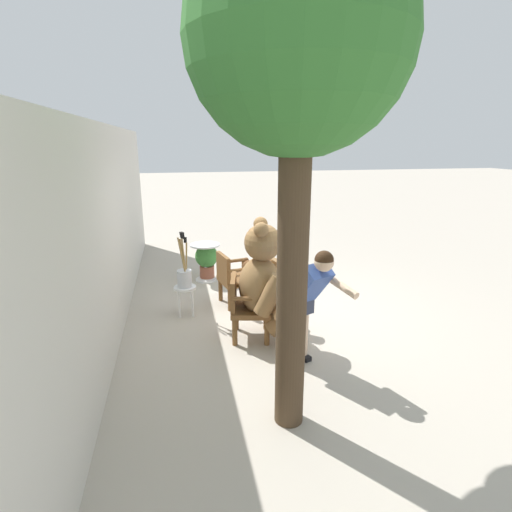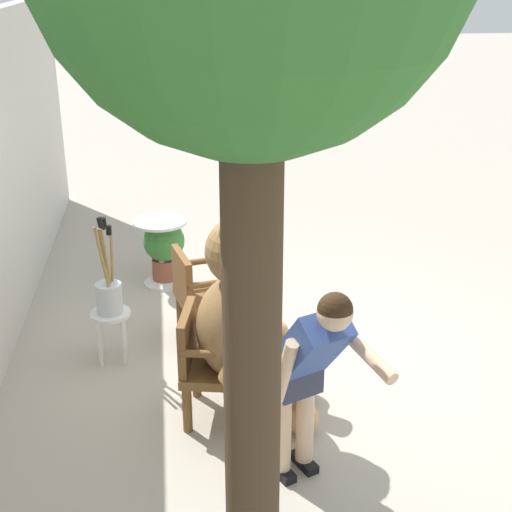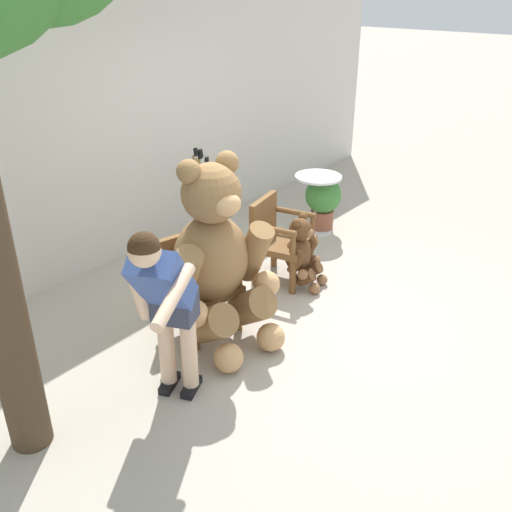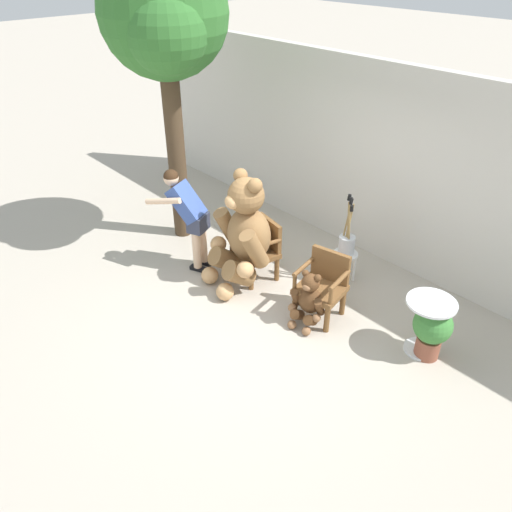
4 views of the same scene
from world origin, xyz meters
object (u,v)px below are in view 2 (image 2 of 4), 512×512
Objects in this scene: teddy_bear_large at (247,320)px; potted_plant at (164,247)px; white_stool at (111,323)px; wooden_chair_right at (201,293)px; person_visitor at (309,366)px; wooden_chair_left at (211,360)px; teddy_bear_small at (233,300)px; round_side_table at (161,245)px; brush_bucket at (109,292)px.

teddy_bear_large reaches higher than potted_plant.
wooden_chair_right is at bearing -71.02° from white_stool.
person_visitor is 2.28m from white_stool.
wooden_chair_right is at bearing -0.01° from wooden_chair_left.
potted_plant is at bearing 13.33° from wooden_chair_right.
teddy_bear_small is 1.10m from white_stool.
potted_plant reaches higher than white_stool.
wooden_chair_left is at bearing 83.77° from teddy_bear_large.
round_side_table is (2.46, 0.62, -0.35)m from teddy_bear_large.
wooden_chair_left reaches higher than teddy_bear_small.
round_side_table is (1.26, 0.35, -0.01)m from wooden_chair_right.
wooden_chair_right is 1.19× the size of round_side_table.
person_visitor is (-0.83, -0.29, 0.09)m from teddy_bear_large.
white_stool is (-0.29, 1.06, -0.01)m from teddy_bear_small.
potted_plant is (3.38, 0.87, -0.49)m from person_visitor.
potted_plant is (0.08, -0.03, -0.05)m from round_side_table.
brush_bucket reaches higher than wooden_chair_right.
brush_bucket is 1.61m from round_side_table.
teddy_bear_small is at bearing -153.11° from round_side_table.
white_stool is at bearing 105.30° from teddy_bear_small.
person_visitor is at bearing -142.92° from brush_bucket.
teddy_bear_small is (1.19, -0.28, -0.09)m from wooden_chair_left.
teddy_bear_small is 1.45m from potted_plant.
teddy_bear_small is 1.14m from brush_bucket.
wooden_chair_left is 1.20m from white_stool.
wooden_chair_left is 0.43m from teddy_bear_large.
teddy_bear_large is at bearing -131.57° from brush_bucket.
brush_bucket is (-0.29, 1.06, 0.28)m from teddy_bear_small.
wooden_chair_right is 1.27m from teddy_bear_large.
round_side_table is at bearing 159.96° from potted_plant.
white_stool is at bearing 52.89° from brush_bucket.
wooden_chair_left is at bearing 32.56° from person_visitor.
teddy_bear_large is (-1.20, -0.27, 0.33)m from wooden_chair_right.
teddy_bear_small is 1.64× the size of white_stool.
wooden_chair_right is 1.31m from round_side_table.
teddy_bear_small is 0.51× the size of person_visitor.
teddy_bear_large is 1.47m from white_stool.
white_stool is 0.53× the size of brush_bucket.
person_visitor is 2.17× the size of potted_plant.
potted_plant is at bearing -20.04° from round_side_table.
person_visitor is 2.22m from brush_bucket.
white_stool is at bearing 40.98° from wooden_chair_left.
wooden_chair_left is 1.19× the size of round_side_table.
round_side_table is at bearing 15.28° from person_visitor.
teddy_bear_large is 2.39× the size of potted_plant.
potted_plant is (2.52, 0.32, -0.07)m from wooden_chair_left.
wooden_chair_right is 0.53× the size of teddy_bear_large.
brush_bucket is 1.27× the size of potted_plant.
wooden_chair_right reaches higher than round_side_table.
wooden_chair_right is (1.17, -0.00, 0.00)m from wooden_chair_left.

